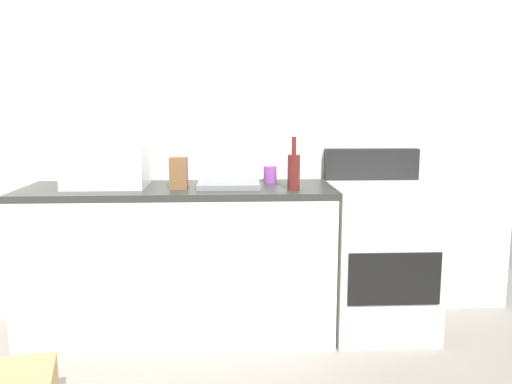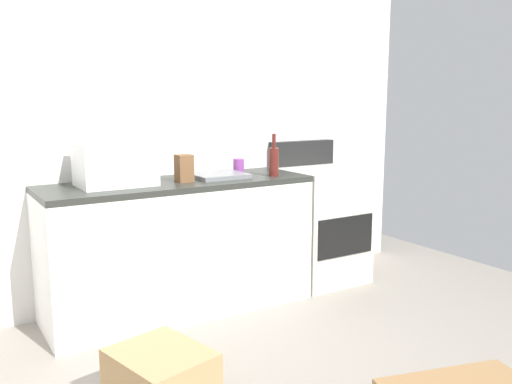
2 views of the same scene
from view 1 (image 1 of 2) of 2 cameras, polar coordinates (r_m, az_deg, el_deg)
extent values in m
cube|color=silver|center=(3.49, -13.05, 7.87)|extent=(5.00, 0.10, 2.60)
cube|color=white|center=(3.24, -8.32, -7.70)|extent=(1.80, 0.60, 0.86)
cube|color=#2D302B|center=(3.14, -8.51, 0.19)|extent=(1.80, 0.60, 0.04)
cube|color=silver|center=(3.34, 13.14, -6.96)|extent=(0.60, 0.60, 0.90)
cube|color=black|center=(3.07, 14.68, -9.04)|extent=(0.52, 0.02, 0.30)
cube|color=black|center=(3.49, 12.30, 2.95)|extent=(0.60, 0.08, 0.20)
cube|color=white|center=(3.22, -15.81, 2.94)|extent=(0.46, 0.34, 0.27)
cube|color=slate|center=(3.11, -2.97, 0.85)|extent=(0.36, 0.32, 0.03)
cylinder|color=#591E19|center=(2.98, 4.07, 2.12)|extent=(0.07, 0.07, 0.20)
cylinder|color=#591E19|center=(2.96, 4.10, 5.00)|extent=(0.03, 0.03, 0.10)
cylinder|color=purple|center=(3.28, 1.53, 1.90)|extent=(0.08, 0.08, 0.10)
cube|color=brown|center=(3.06, -8.32, 2.04)|extent=(0.10, 0.10, 0.18)
camera|label=2|loc=(1.77, -100.32, 1.12)|focal=38.00mm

